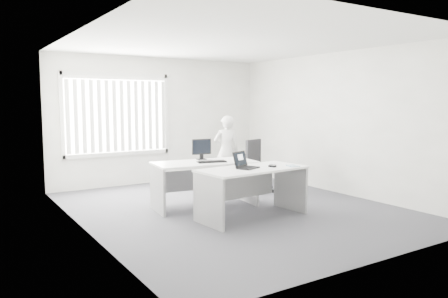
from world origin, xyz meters
TOP-DOWN VIEW (x-y plane):
  - ground at (0.00, 0.00)m, footprint 6.00×6.00m
  - wall_back at (0.00, 3.00)m, footprint 5.00×0.02m
  - wall_front at (0.00, -3.00)m, footprint 5.00×0.02m
  - wall_left at (-2.50, 0.00)m, footprint 0.02×6.00m
  - wall_right at (2.50, 0.00)m, footprint 0.02×6.00m
  - ceiling at (0.00, 0.00)m, footprint 5.00×6.00m
  - window at (-1.00, 2.96)m, footprint 2.32×0.06m
  - blinds at (-1.00, 2.90)m, footprint 2.20×0.10m
  - desk_near at (-0.08, -0.66)m, footprint 1.79×0.95m
  - desk_far at (-0.37, 0.34)m, footprint 1.82×1.02m
  - office_chair at (1.24, 0.90)m, footprint 0.74×0.74m
  - person at (0.99, 1.75)m, footprint 0.65×0.53m
  - laptop at (-0.17, -0.67)m, footprint 0.43×0.41m
  - paper_sheet at (0.27, -0.68)m, footprint 0.32×0.28m
  - mouse at (0.24, -0.76)m, footprint 0.10×0.13m
  - booklet at (0.59, -0.85)m, footprint 0.21×0.25m
  - keyboard at (-0.30, 0.21)m, footprint 0.52×0.29m
  - monitor at (-0.27, 0.62)m, footprint 0.38×0.14m

SIDE VIEW (x-z plane):
  - ground at x=0.00m, z-range 0.00..0.00m
  - office_chair at x=1.24m, z-range -0.20..0.86m
  - desk_near at x=-0.08m, z-range 0.17..0.96m
  - desk_far at x=-0.37m, z-range 0.17..0.97m
  - person at x=0.99m, z-range 0.00..1.53m
  - paper_sheet at x=0.27m, z-range 0.79..0.79m
  - booklet at x=0.59m, z-range 0.79..0.80m
  - keyboard at x=-0.30m, z-range 0.79..0.82m
  - mouse at x=0.24m, z-range 0.79..0.84m
  - laptop at x=-0.17m, z-range 0.79..1.05m
  - monitor at x=-0.27m, z-range 0.79..1.16m
  - wall_back at x=0.00m, z-range 0.00..2.80m
  - wall_front at x=0.00m, z-range 0.00..2.80m
  - wall_left at x=-2.50m, z-range 0.00..2.80m
  - wall_right at x=2.50m, z-range 0.00..2.80m
  - blinds at x=-1.00m, z-range 0.77..2.27m
  - window at x=-1.00m, z-range 0.67..2.43m
  - ceiling at x=0.00m, z-range 2.79..2.81m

